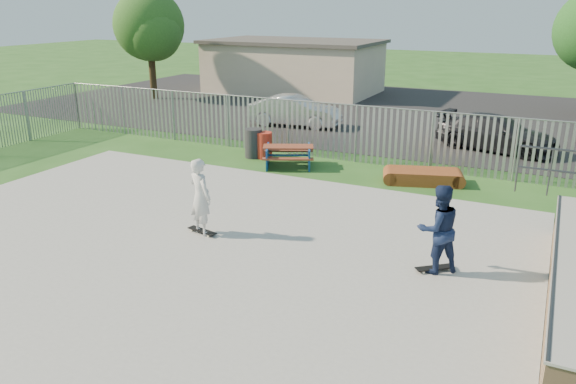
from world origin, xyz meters
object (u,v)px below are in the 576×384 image
at_px(trash_bin_grey, 253,143).
at_px(picnic_table, 288,156).
at_px(trash_bin_red, 264,145).
at_px(car_dark, 496,133).
at_px(skater_white, 200,197).
at_px(car_silver, 295,111).
at_px(tree_left, 149,25).
at_px(funbox, 423,177).
at_px(skater_navy, 438,229).

bearing_deg(trash_bin_grey, picnic_table, -18.19).
xyz_separation_m(trash_bin_red, trash_bin_grey, (-0.40, -0.07, 0.05)).
relative_size(picnic_table, car_dark, 0.47).
distance_m(picnic_table, skater_white, 6.63).
height_order(car_silver, tree_left, tree_left).
bearing_deg(picnic_table, tree_left, 119.39).
bearing_deg(picnic_table, skater_white, -106.97).
bearing_deg(skater_white, picnic_table, -60.05).
xyz_separation_m(car_silver, tree_left, (-10.81, 3.54, 3.43)).
bearing_deg(car_dark, funbox, 177.83).
height_order(trash_bin_red, trash_bin_grey, trash_bin_grey).
bearing_deg(funbox, trash_bin_red, 158.31).
xyz_separation_m(picnic_table, trash_bin_grey, (-1.66, 0.54, 0.16)).
relative_size(picnic_table, skater_white, 1.17).
bearing_deg(funbox, trash_bin_grey, 159.29).
height_order(picnic_table, skater_white, skater_white).
xyz_separation_m(car_dark, skater_navy, (0.16, -11.54, 0.39)).
bearing_deg(skater_navy, tree_left, -77.82).
distance_m(picnic_table, trash_bin_red, 1.40).
bearing_deg(car_silver, funbox, -136.66).
bearing_deg(tree_left, car_silver, -18.14).
distance_m(funbox, trash_bin_grey, 6.26).
xyz_separation_m(trash_bin_grey, skater_white, (2.56, -7.07, 0.54)).
distance_m(funbox, skater_navy, 6.52).
bearing_deg(skater_navy, car_silver, -93.14).
xyz_separation_m(car_silver, car_dark, (8.73, -0.70, -0.03)).
height_order(car_dark, skater_navy, skater_navy).
bearing_deg(car_silver, skater_navy, -150.96).
xyz_separation_m(trash_bin_red, skater_white, (2.16, -7.15, 0.59)).
distance_m(picnic_table, funbox, 4.59).
height_order(car_silver, skater_white, skater_white).
xyz_separation_m(tree_left, skater_navy, (19.69, -15.78, -3.07)).
height_order(trash_bin_grey, skater_navy, skater_navy).
distance_m(trash_bin_grey, car_dark, 9.16).
xyz_separation_m(trash_bin_red, car_silver, (-1.38, 5.51, 0.23)).
distance_m(picnic_table, trash_bin_grey, 1.75).
bearing_deg(skater_white, car_silver, -52.34).
bearing_deg(trash_bin_red, skater_white, -73.18).
bearing_deg(tree_left, picnic_table, -35.73).
relative_size(funbox, tree_left, 0.37).
height_order(tree_left, skater_white, tree_left).
xyz_separation_m(funbox, car_silver, (-7.21, 5.99, 0.50)).
bearing_deg(skater_navy, picnic_table, -83.45).
height_order(trash_bin_red, skater_navy, skater_navy).
xyz_separation_m(picnic_table, tree_left, (-13.44, 9.67, 3.77)).
xyz_separation_m(picnic_table, car_silver, (-2.63, 6.13, 0.33)).
bearing_deg(car_dark, car_silver, 99.20).
relative_size(trash_bin_red, skater_navy, 0.52).
distance_m(trash_bin_grey, skater_navy, 10.35).
relative_size(tree_left, skater_white, 3.38).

